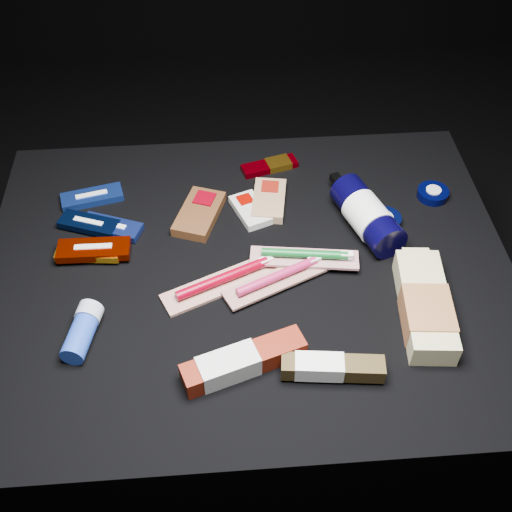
{
  "coord_description": "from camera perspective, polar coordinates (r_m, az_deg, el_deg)",
  "views": [
    {
      "loc": [
        -0.05,
        -0.79,
        1.28
      ],
      "look_at": [
        0.01,
        0.01,
        0.42
      ],
      "focal_mm": 45.0,
      "sensor_mm": 36.0,
      "label": 1
    }
  ],
  "objects": [
    {
      "name": "toothpaste_carton_red",
      "position": [
        1.03,
        -1.57,
        -9.48
      ],
      "size": [
        0.21,
        0.11,
        0.04
      ],
      "rotation": [
        0.0,
        0.0,
        0.33
      ],
      "color": "maroon",
      "rests_on": "cloth_table"
    },
    {
      "name": "luna_bar_0",
      "position": [
        1.36,
        -14.36,
        5.1
      ],
      "size": [
        0.13,
        0.07,
        0.02
      ],
      "rotation": [
        0.0,
        0.0,
        0.23
      ],
      "color": "#19399C",
      "rests_on": "cloth_table"
    },
    {
      "name": "luna_bar_3",
      "position": [
        1.23,
        -14.67,
        0.37
      ],
      "size": [
        0.12,
        0.06,
        0.02
      ],
      "rotation": [
        0.0,
        0.0,
        -0.1
      ],
      "color": "#AB710E",
      "rests_on": "cloth_table"
    },
    {
      "name": "lotion_bottle",
      "position": [
        1.25,
        9.83,
        3.61
      ],
      "size": [
        0.12,
        0.23,
        0.07
      ],
      "rotation": [
        0.0,
        0.0,
        0.33
      ],
      "color": "black",
      "rests_on": "cloth_table"
    },
    {
      "name": "luna_bar_4",
      "position": [
        1.23,
        -14.22,
        0.55
      ],
      "size": [
        0.13,
        0.05,
        0.02
      ],
      "rotation": [
        0.0,
        0.0,
        -0.01
      ],
      "color": "#6A0E00",
      "rests_on": "cloth_table"
    },
    {
      "name": "cream_tin_upper",
      "position": [
        1.37,
        15.44,
        5.39
      ],
      "size": [
        0.06,
        0.06,
        0.02
      ],
      "rotation": [
        0.0,
        0.0,
        -0.34
      ],
      "color": "black",
      "rests_on": "cloth_table"
    },
    {
      "name": "power_bar",
      "position": [
        1.39,
        1.47,
        8.07
      ],
      "size": [
        0.13,
        0.07,
        0.01
      ],
      "rotation": [
        0.0,
        0.0,
        0.27
      ],
      "color": "#690008",
      "rests_on": "cloth_table"
    },
    {
      "name": "clif_bar_0",
      "position": [
        1.28,
        -4.99,
        3.93
      ],
      "size": [
        0.11,
        0.15,
        0.02
      ],
      "rotation": [
        0.0,
        0.0,
        -0.35
      ],
      "color": "#4D2C15",
      "rests_on": "cloth_table"
    },
    {
      "name": "toothpaste_carton_green",
      "position": [
        1.03,
        6.41,
        -9.8
      ],
      "size": [
        0.17,
        0.05,
        0.03
      ],
      "rotation": [
        0.0,
        0.0,
        -0.11
      ],
      "color": "#3A2C13",
      "rests_on": "cloth_table"
    },
    {
      "name": "ground",
      "position": [
        1.51,
        -0.55,
        -11.33
      ],
      "size": [
        3.0,
        3.0,
        0.0
      ],
      "primitive_type": "plane",
      "color": "black",
      "rests_on": "ground"
    },
    {
      "name": "deodorant_stick",
      "position": [
        1.11,
        -15.18,
        -6.44
      ],
      "size": [
        0.06,
        0.11,
        0.04
      ],
      "rotation": [
        0.0,
        0.0,
        -0.22
      ],
      "color": "#2040AC",
      "rests_on": "cloth_table"
    },
    {
      "name": "toothbrush_pack_2",
      "position": [
        1.18,
        4.46,
        -0.02
      ],
      "size": [
        0.2,
        0.07,
        0.02
      ],
      "rotation": [
        0.0,
        0.0,
        -0.14
      ],
      "color": "silver",
      "rests_on": "cloth_table"
    },
    {
      "name": "bodywash_bottle",
      "position": [
        1.13,
        14.79,
        -4.39
      ],
      "size": [
        0.1,
        0.23,
        0.05
      ],
      "rotation": [
        0.0,
        0.0,
        -0.09
      ],
      "color": "beige",
      "rests_on": "cloth_table"
    },
    {
      "name": "toothbrush_pack_1",
      "position": [
        1.15,
        2.01,
        -1.96
      ],
      "size": [
        0.2,
        0.13,
        0.02
      ],
      "rotation": [
        0.0,
        0.0,
        0.43
      ],
      "color": "#BCB6B0",
      "rests_on": "cloth_table"
    },
    {
      "name": "luna_bar_2",
      "position": [
        1.29,
        -14.62,
        2.79
      ],
      "size": [
        0.12,
        0.08,
        0.02
      ],
      "rotation": [
        0.0,
        0.0,
        -0.36
      ],
      "color": "black",
      "rests_on": "cloth_table"
    },
    {
      "name": "cloth_table",
      "position": [
        1.34,
        -0.61,
        -6.81
      ],
      "size": [
        0.98,
        0.78,
        0.4
      ],
      "primitive_type": "cube",
      "color": "black",
      "rests_on": "ground"
    },
    {
      "name": "cream_tin_lower",
      "position": [
        1.29,
        11.33,
        3.14
      ],
      "size": [
        0.07,
        0.07,
        0.02
      ],
      "rotation": [
        0.0,
        0.0,
        0.43
      ],
      "color": "black",
      "rests_on": "cloth_table"
    },
    {
      "name": "luna_bar_1",
      "position": [
        1.28,
        -12.74,
        2.54
      ],
      "size": [
        0.13,
        0.09,
        0.02
      ],
      "rotation": [
        0.0,
        0.0,
        -0.38
      ],
      "color": "navy",
      "rests_on": "cloth_table"
    },
    {
      "name": "clif_bar_1",
      "position": [
        1.29,
        -0.58,
        4.21
      ],
      "size": [
        0.08,
        0.11,
        0.02
      ],
      "rotation": [
        0.0,
        0.0,
        0.37
      ],
      "color": "silver",
      "rests_on": "cloth_table"
    },
    {
      "name": "toothbrush_pack_0",
      "position": [
        1.15,
        -2.81,
        -2.17
      ],
      "size": [
        0.23,
        0.14,
        0.03
      ],
      "rotation": [
        0.0,
        0.0,
        0.42
      ],
      "color": "beige",
      "rests_on": "cloth_table"
    },
    {
      "name": "clif_bar_2",
      "position": [
        1.31,
        1.17,
        5.13
      ],
      "size": [
        0.08,
        0.13,
        0.02
      ],
      "rotation": [
        0.0,
        0.0,
        -0.17
      ],
      "color": "#A47F57",
      "rests_on": "cloth_table"
    }
  ]
}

